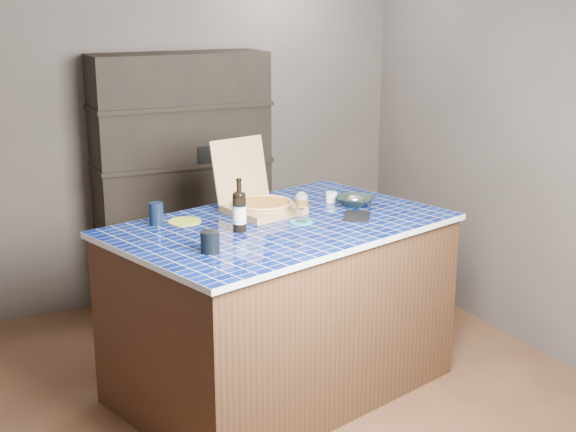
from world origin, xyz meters
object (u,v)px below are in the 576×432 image
mead_bottle (239,211)px  dvd_case (357,216)px  pizza_box (261,203)px  bowl (355,201)px  kitchen_island (281,307)px  wine_glass (302,201)px

mead_bottle → dvd_case: size_ratio=1.44×
pizza_box → bowl: bearing=-23.5°
pizza_box → dvd_case: bearing=-51.0°
kitchen_island → pizza_box: (-0.01, 0.24, 0.55)m
wine_glass → dvd_case: wine_glass is taller
kitchen_island → dvd_case: 0.66m
pizza_box → mead_bottle: pizza_box is taller
mead_bottle → wine_glass: size_ratio=1.68×
dvd_case → bowl: size_ratio=0.90×
kitchen_island → mead_bottle: mead_bottle is taller
pizza_box → bowl: 0.57m
dvd_case → bowl: bowl is taller
wine_glass → bowl: (0.45, 0.20, -0.09)m
mead_bottle → dvd_case: 0.70m
mead_bottle → wine_glass: (0.36, 0.01, 0.01)m
kitchen_island → dvd_case: (0.43, -0.09, 0.50)m
pizza_box → bowl: pizza_box is taller
kitchen_island → wine_glass: wine_glass is taller
wine_glass → bowl: bearing=23.5°
wine_glass → mead_bottle: bearing=-178.9°
dvd_case → bowl: (0.13, 0.24, 0.02)m
bowl → wine_glass: bearing=-156.5°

